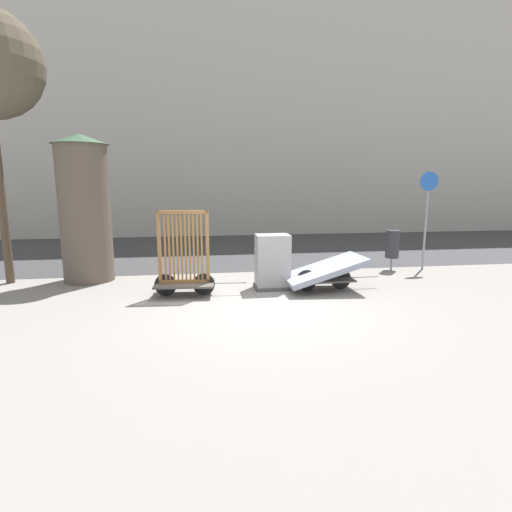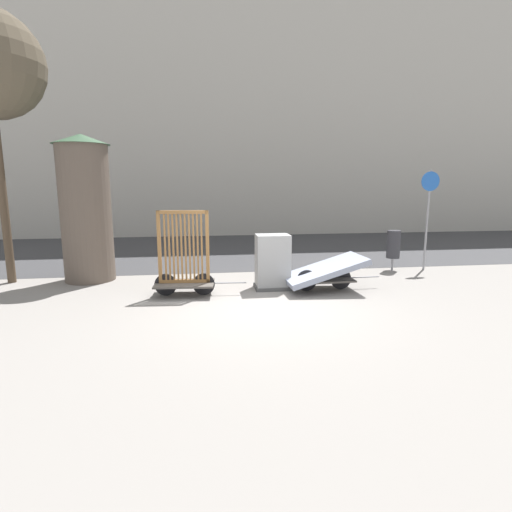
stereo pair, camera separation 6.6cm
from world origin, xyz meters
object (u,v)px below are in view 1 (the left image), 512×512
object	(u,v)px
utility_cabinet	(272,264)
trash_bin	(392,244)
sign_post	(427,207)
bike_cart_with_mattress	(324,271)
advertising_column	(85,208)
bike_cart_with_bedframe	(184,266)

from	to	relation	value
utility_cabinet	trash_bin	xyz separation A→B (m)	(3.63, 1.45, 0.15)
utility_cabinet	sign_post	world-z (taller)	sign_post
utility_cabinet	trash_bin	size ratio (longest dim) A/B	1.12
bike_cart_with_mattress	sign_post	world-z (taller)	sign_post
bike_cart_with_mattress	sign_post	distance (m)	4.07
utility_cabinet	sign_post	distance (m)	4.93
sign_post	advertising_column	xyz separation A→B (m)	(-8.91, 0.01, 0.04)
sign_post	advertising_column	distance (m)	8.91
bike_cart_with_bedframe	utility_cabinet	distance (m)	1.98
advertising_column	bike_cart_with_mattress	bearing A→B (deg)	-17.66
trash_bin	advertising_column	world-z (taller)	advertising_column
bike_cart_with_mattress	trash_bin	bearing A→B (deg)	32.77
bike_cart_with_mattress	sign_post	size ratio (longest dim) A/B	0.81
utility_cabinet	trash_bin	bearing A→B (deg)	21.72
trash_bin	sign_post	xyz separation A→B (m)	(0.94, -0.01, 1.02)
bike_cart_with_bedframe	sign_post	bearing A→B (deg)	19.19
utility_cabinet	sign_post	size ratio (longest dim) A/B	0.45
bike_cart_with_bedframe	sign_post	size ratio (longest dim) A/B	0.72
sign_post	bike_cart_with_mattress	bearing A→B (deg)	-153.25
bike_cart_with_mattress	sign_post	xyz separation A→B (m)	(3.44, 1.73, 1.32)
utility_cabinet	trash_bin	world-z (taller)	utility_cabinet
utility_cabinet	bike_cart_with_bedframe	bearing A→B (deg)	-171.43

